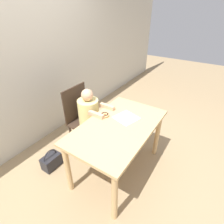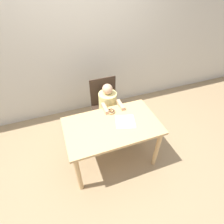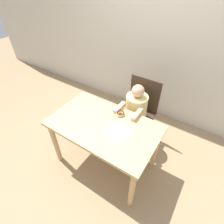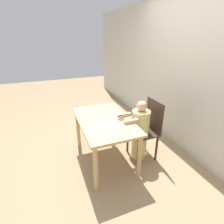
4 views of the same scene
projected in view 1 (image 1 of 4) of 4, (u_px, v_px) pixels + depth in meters
name	position (u px, v px, depth m)	size (l,w,h in m)	color
ground_plane	(117.00, 168.00, 2.35)	(12.00, 12.00, 0.00)	#997F5B
wall_back	(31.00, 60.00, 2.34)	(8.00, 0.05, 2.50)	beige
dining_table	(118.00, 132.00, 2.03)	(1.22, 0.73, 0.72)	tan
chair	(83.00, 118.00, 2.49)	(0.43, 0.39, 0.95)	#38281E
child_figure	(90.00, 122.00, 2.44)	(0.29, 0.47, 0.98)	#E0D17F
donut	(105.00, 115.00, 2.12)	(0.11, 0.11, 0.04)	#DBB270
napkin	(127.00, 118.00, 2.10)	(0.31, 0.31, 0.00)	white
handbag	(51.00, 161.00, 2.33)	(0.25, 0.15, 0.28)	#232328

